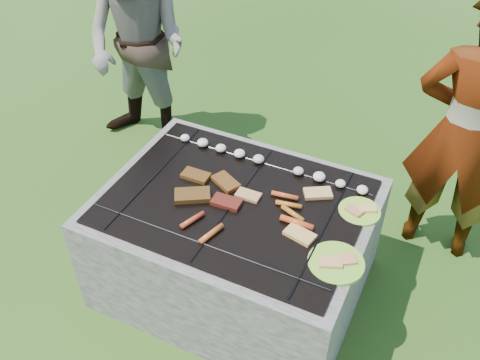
# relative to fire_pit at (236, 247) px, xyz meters

# --- Properties ---
(lawn) EXTENTS (60.00, 60.00, 0.00)m
(lawn) POSITION_rel_fire_pit_xyz_m (0.00, 0.00, -0.28)
(lawn) COLOR #1D4110
(lawn) RESTS_ON ground
(fire_pit) EXTENTS (1.30, 1.00, 0.62)m
(fire_pit) POSITION_rel_fire_pit_xyz_m (0.00, 0.00, 0.00)
(fire_pit) COLOR #9E978C
(fire_pit) RESTS_ON ground
(mushrooms) EXTENTS (1.05, 0.06, 0.04)m
(mushrooms) POSITION_rel_fire_pit_xyz_m (0.02, 0.32, 0.35)
(mushrooms) COLOR white
(mushrooms) RESTS_ON fire_pit
(pork_slabs) EXTENTS (0.37, 0.32, 0.03)m
(pork_slabs) POSITION_rel_fire_pit_xyz_m (-0.15, -0.00, 0.34)
(pork_slabs) COLOR #8E5519
(pork_slabs) RESTS_ON fire_pit
(sausages) EXTENTS (0.56, 0.47, 0.03)m
(sausages) POSITION_rel_fire_pit_xyz_m (0.17, -0.06, 0.34)
(sausages) COLOR #D45123
(sausages) RESTS_ON fire_pit
(bread_on_grate) EXTENTS (0.45, 0.42, 0.02)m
(bread_on_grate) POSITION_rel_fire_pit_xyz_m (0.28, 0.06, 0.34)
(bread_on_grate) COLOR tan
(bread_on_grate) RESTS_ON fire_pit
(plate_far) EXTENTS (0.20, 0.20, 0.03)m
(plate_far) POSITION_rel_fire_pit_xyz_m (0.56, 0.19, 0.33)
(plate_far) COLOR #E0FF3C
(plate_far) RESTS_ON fire_pit
(plate_near) EXTENTS (0.28, 0.28, 0.03)m
(plate_near) POSITION_rel_fire_pit_xyz_m (0.56, -0.17, 0.33)
(plate_near) COLOR #ADDB34
(plate_near) RESTS_ON fire_pit
(cook) EXTENTS (0.57, 0.39, 1.54)m
(cook) POSITION_rel_fire_pit_xyz_m (0.91, 0.80, 0.49)
(cook) COLOR #9E9584
(cook) RESTS_ON ground
(bystander) EXTENTS (0.79, 0.64, 1.53)m
(bystander) POSITION_rel_fire_pit_xyz_m (-1.17, 0.92, 0.48)
(bystander) COLOR gray
(bystander) RESTS_ON ground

